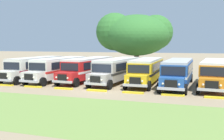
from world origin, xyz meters
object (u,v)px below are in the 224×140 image
parked_bus_slot_1 (59,68)px  broad_shade_tree (136,35)px  parked_bus_slot_0 (35,67)px  parked_bus_slot_5 (178,71)px  parked_bus_slot_2 (88,68)px  parked_bus_slot_3 (117,69)px  parked_bus_slot_4 (147,70)px  parked_bus_slot_6 (215,72)px

parked_bus_slot_1 → broad_shade_tree: (7.02, 12.50, 4.48)m
parked_bus_slot_1 → broad_shade_tree: bearing=155.3°
parked_bus_slot_0 → parked_bus_slot_1: same height
parked_bus_slot_1 → parked_bus_slot_5: same height
parked_bus_slot_2 → parked_bus_slot_3: bearing=91.2°
parked_bus_slot_3 → parked_bus_slot_4: size_ratio=1.01×
parked_bus_slot_5 → broad_shade_tree: bearing=-146.5°
broad_shade_tree → parked_bus_slot_2: bearing=-106.2°
parked_bus_slot_3 → parked_bus_slot_6: bearing=95.0°
parked_bus_slot_2 → parked_bus_slot_3: 3.84m
parked_bus_slot_1 → parked_bus_slot_6: size_ratio=1.00×
parked_bus_slot_4 → parked_bus_slot_1: bearing=-85.0°
parked_bus_slot_4 → broad_shade_tree: broad_shade_tree is taller
parked_bus_slot_0 → broad_shade_tree: size_ratio=0.90×
parked_bus_slot_0 → parked_bus_slot_2: same height
parked_bus_slot_1 → broad_shade_tree: 15.02m
parked_bus_slot_4 → parked_bus_slot_3: bearing=-83.8°
parked_bus_slot_3 → parked_bus_slot_5: size_ratio=1.01×
broad_shade_tree → parked_bus_slot_4: bearing=-71.4°
parked_bus_slot_1 → parked_bus_slot_2: same height
parked_bus_slot_1 → parked_bus_slot_4: same height
parked_bus_slot_2 → parked_bus_slot_4: (7.32, 0.07, 0.00)m
parked_bus_slot_2 → broad_shade_tree: bearing=169.1°
parked_bus_slot_1 → parked_bus_slot_3: same height
parked_bus_slot_5 → parked_bus_slot_6: bearing=99.9°
parked_bus_slot_2 → parked_bus_slot_5: 10.96m
parked_bus_slot_4 → parked_bus_slot_6: 7.36m
parked_bus_slot_4 → parked_bus_slot_6: same height
parked_bus_slot_1 → parked_bus_slot_5: bearing=94.4°
parked_bus_slot_5 → parked_bus_slot_4: bearing=-101.4°
parked_bus_slot_5 → broad_shade_tree: (-7.53, 12.56, 4.48)m
parked_bus_slot_0 → parked_bus_slot_6: bearing=93.2°
parked_bus_slot_2 → parked_bus_slot_5: bearing=90.9°
parked_bus_slot_1 → parked_bus_slot_2: 3.70m
parked_bus_slot_2 → parked_bus_slot_6: size_ratio=1.00×
parked_bus_slot_0 → parked_bus_slot_4: 14.51m
parked_bus_slot_2 → parked_bus_slot_1: bearing=-72.8°
parked_bus_slot_0 → parked_bus_slot_3: same height
parked_bus_slot_0 → broad_shade_tree: broad_shade_tree is taller
parked_bus_slot_6 → parked_bus_slot_4: bearing=-87.3°
parked_bus_slot_5 → parked_bus_slot_2: bearing=-91.8°
parked_bus_slot_0 → parked_bus_slot_5: size_ratio=1.00×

